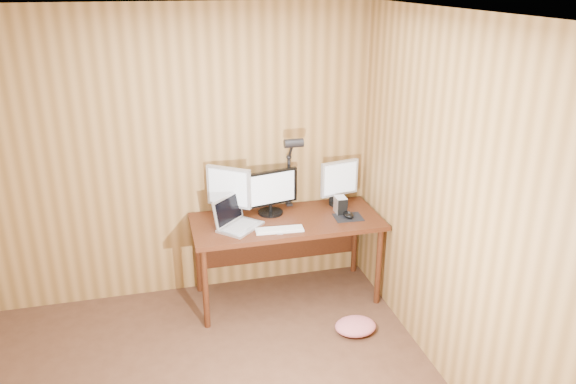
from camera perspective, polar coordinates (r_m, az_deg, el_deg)
name	(u,v)px	position (r m, az deg, el deg)	size (l,w,h in m)	color
room_shell	(188,275)	(2.96, -10.10, -8.27)	(4.00, 4.00, 4.00)	#4D2E1D
desk	(285,229)	(4.87, -0.35, -3.79)	(1.60, 0.70, 0.75)	#411C0D
monitor_center	(270,192)	(4.80, -1.80, 0.01)	(0.49, 0.22, 0.39)	black
monitor_left	(229,191)	(4.73, -6.03, 0.13)	(0.34, 0.26, 0.45)	black
monitor_right	(339,182)	(5.00, 5.24, 1.06)	(0.36, 0.17, 0.41)	black
laptop	(235,220)	(4.62, -5.38, -2.83)	(0.44, 0.44, 0.25)	silver
keyboard	(279,230)	(4.55, -0.87, -3.84)	(0.40, 0.15, 0.02)	white
mousepad	(348,217)	(4.82, 6.13, -2.57)	(0.24, 0.19, 0.00)	black
mouse	(348,215)	(4.81, 6.14, -2.32)	(0.08, 0.12, 0.04)	black
hard_drive	(341,205)	(4.88, 5.36, -1.33)	(0.09, 0.13, 0.14)	silver
phone	(280,231)	(4.53, -0.86, -4.02)	(0.06, 0.10, 0.01)	silver
speaker	(332,197)	(5.08, 4.49, -0.48)	(0.05, 0.05, 0.13)	black
desk_lamp	(291,162)	(4.82, 0.35, 3.08)	(0.16, 0.23, 0.70)	black
fabric_pile	(355,326)	(4.66, 6.87, -13.39)	(0.34, 0.27, 0.11)	#CF646E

